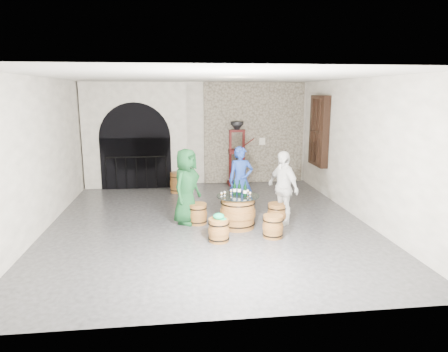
{
  "coord_description": "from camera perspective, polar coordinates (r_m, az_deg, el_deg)",
  "views": [
    {
      "loc": [
        -0.67,
        -8.62,
        2.88
      ],
      "look_at": [
        0.36,
        0.03,
        1.05
      ],
      "focal_mm": 32.0,
      "sensor_mm": 36.0,
      "label": 1
    }
  ],
  "objects": [
    {
      "name": "barrel_stool_far",
      "position": [
        9.57,
        2.32,
        -4.24
      ],
      "size": [
        0.43,
        0.43,
        0.46
      ],
      "color": "#91592A",
      "rests_on": "ground"
    },
    {
      "name": "control_box",
      "position": [
        12.87,
        5.46,
        4.98
      ],
      "size": [
        0.18,
        0.1,
        0.22
      ],
      "primitive_type": "cube",
      "color": "silver",
      "rests_on": "wall_back"
    },
    {
      "name": "tasting_glass_c",
      "position": [
        8.69,
        1.02,
        -2.25
      ],
      "size": [
        0.05,
        0.05,
        0.1
      ],
      "primitive_type": null,
      "color": "#B16B22",
      "rests_on": "barrel_table"
    },
    {
      "name": "tasting_glass_e",
      "position": [
        8.49,
        3.74,
        -2.6
      ],
      "size": [
        0.05,
        0.05,
        0.1
      ],
      "primitive_type": null,
      "color": "#B16B22",
      "rests_on": "barrel_table"
    },
    {
      "name": "green_cap",
      "position": [
        7.82,
        -0.74,
        -5.79
      ],
      "size": [
        0.26,
        0.22,
        0.12
      ],
      "color": "#0D975A",
      "rests_on": "barrel_stool_near_left"
    },
    {
      "name": "shuttered_window",
      "position": [
        11.79,
        13.38,
        6.28
      ],
      "size": [
        0.23,
        1.1,
        2.0
      ],
      "color": "black",
      "rests_on": "wall_right"
    },
    {
      "name": "barrel_stool_left",
      "position": [
        8.95,
        -3.76,
        -5.41
      ],
      "size": [
        0.43,
        0.43,
        0.46
      ],
      "color": "#91592A",
      "rests_on": "ground"
    },
    {
      "name": "barrel_table",
      "position": [
        8.66,
        1.98,
        -5.12
      ],
      "size": [
        0.92,
        0.92,
        0.72
      ],
      "color": "#91592A",
      "rests_on": "ground"
    },
    {
      "name": "person_blue",
      "position": [
        9.58,
        2.4,
        -0.62
      ],
      "size": [
        0.6,
        0.39,
        1.63
      ],
      "primitive_type": "imported",
      "rotation": [
        0.0,
        0.0,
        0.01
      ],
      "color": "navy",
      "rests_on": "ground"
    },
    {
      "name": "barrel_stool_right",
      "position": [
        9.01,
        7.55,
        -5.36
      ],
      "size": [
        0.43,
        0.43,
        0.46
      ],
      "color": "#91592A",
      "rests_on": "ground"
    },
    {
      "name": "arched_opening",
      "position": [
        12.49,
        -12.49,
        5.61
      ],
      "size": [
        3.1,
        0.6,
        3.19
      ],
      "color": "silver",
      "rests_on": "ground"
    },
    {
      "name": "wine_bottle_center",
      "position": [
        8.47,
        3.03,
        -2.06
      ],
      "size": [
        0.08,
        0.08,
        0.32
      ],
      "color": "black",
      "rests_on": "barrel_table"
    },
    {
      "name": "wine_bottle_right",
      "position": [
        8.59,
        2.2,
        -1.85
      ],
      "size": [
        0.08,
        0.08,
        0.32
      ],
      "color": "black",
      "rests_on": "barrel_table"
    },
    {
      "name": "tasting_glass_d",
      "position": [
        8.71,
        3.27,
        -2.22
      ],
      "size": [
        0.05,
        0.05,
        0.1
      ],
      "primitive_type": null,
      "color": "#B16B22",
      "rests_on": "barrel_table"
    },
    {
      "name": "person_green",
      "position": [
        8.88,
        -5.38,
        -1.47
      ],
      "size": [
        0.9,
        0.98,
        1.69
      ],
      "primitive_type": "imported",
      "rotation": [
        0.0,
        0.0,
        0.98
      ],
      "color": "#113E1C",
      "rests_on": "ground"
    },
    {
      "name": "tasting_glass_a",
      "position": [
        8.45,
        -0.36,
        -2.65
      ],
      "size": [
        0.05,
        0.05,
        0.1
      ],
      "primitive_type": null,
      "color": "#B16B22",
      "rests_on": "barrel_table"
    },
    {
      "name": "wall_back",
      "position": [
        12.71,
        -3.78,
        6.05
      ],
      "size": [
        8.0,
        0.0,
        8.0
      ],
      "primitive_type": "plane",
      "rotation": [
        1.57,
        0.0,
        0.0
      ],
      "color": "silver",
      "rests_on": "ground"
    },
    {
      "name": "ground",
      "position": [
        9.12,
        -2.26,
        -6.57
      ],
      "size": [
        8.0,
        8.0,
        0.0
      ],
      "primitive_type": "plane",
      "color": "#2C2C2F",
      "rests_on": "ground"
    },
    {
      "name": "ceiling",
      "position": [
        8.65,
        -2.44,
        13.96
      ],
      "size": [
        8.0,
        8.0,
        0.0
      ],
      "primitive_type": "plane",
      "rotation": [
        3.14,
        0.0,
        0.0
      ],
      "color": "beige",
      "rests_on": "wall_back"
    },
    {
      "name": "wine_bottle_left",
      "position": [
        8.61,
        1.52,
        -1.82
      ],
      "size": [
        0.08,
        0.08,
        0.32
      ],
      "color": "black",
      "rests_on": "barrel_table"
    },
    {
      "name": "side_barrel",
      "position": [
        11.75,
        -6.66,
        -0.93
      ],
      "size": [
        0.45,
        0.45,
        0.6
      ],
      "rotation": [
        0.0,
        0.0,
        0.12
      ],
      "color": "#91592A",
      "rests_on": "ground"
    },
    {
      "name": "barrel_stool_near_left",
      "position": [
        7.91,
        -0.76,
        -7.74
      ],
      "size": [
        0.43,
        0.43,
        0.46
      ],
      "color": "#91592A",
      "rests_on": "ground"
    },
    {
      "name": "barrel_stool_near_right",
      "position": [
        8.17,
        7.0,
        -7.17
      ],
      "size": [
        0.43,
        0.43,
        0.46
      ],
      "color": "#91592A",
      "rests_on": "ground"
    },
    {
      "name": "stone_facing_panel",
      "position": [
        12.87,
        4.31,
        6.12
      ],
      "size": [
        3.2,
        0.12,
        3.18
      ],
      "primitive_type": "cube",
      "color": "gray",
      "rests_on": "ground"
    },
    {
      "name": "tasting_glass_f",
      "position": [
        8.52,
        0.09,
        -2.53
      ],
      "size": [
        0.05,
        0.05,
        0.1
      ],
      "primitive_type": null,
      "color": "#B16B22",
      "rests_on": "barrel_table"
    },
    {
      "name": "wall_front",
      "position": [
        4.84,
        1.41,
        -3.48
      ],
      "size": [
        8.0,
        0.0,
        8.0
      ],
      "primitive_type": "plane",
      "rotation": [
        -1.57,
        0.0,
        0.0
      ],
      "color": "silver",
      "rests_on": "ground"
    },
    {
      "name": "wall_right",
      "position": [
        9.67,
        18.86,
        3.61
      ],
      "size": [
        0.0,
        8.0,
        8.0
      ],
      "primitive_type": "plane",
      "rotation": [
        1.57,
        0.0,
        -1.57
      ],
      "color": "silver",
      "rests_on": "ground"
    },
    {
      "name": "corking_press",
      "position": [
        12.51,
        1.86,
        3.96
      ],
      "size": [
        0.82,
        0.45,
        2.0
      ],
      "rotation": [
        0.0,
        0.0,
        0.02
      ],
      "color": "#460F0B",
      "rests_on": "ground"
    },
    {
      "name": "tasting_glass_b",
      "position": [
        8.68,
        3.44,
        -2.27
      ],
      "size": [
        0.05,
        0.05,
        0.1
      ],
      "primitive_type": null,
      "color": "#B16B22",
      "rests_on": "barrel_table"
    },
    {
      "name": "person_white",
      "position": [
        8.91,
        8.4,
        -1.65
      ],
      "size": [
        0.75,
        1.04,
        1.64
      ],
      "primitive_type": "imported",
      "rotation": [
        0.0,
        0.0,
        -1.16
      ],
      "color": "silver",
      "rests_on": "ground"
    },
    {
      "name": "wall_left",
      "position": [
        9.16,
        -24.75,
        2.73
      ],
      "size": [
        0.0,
        8.0,
        8.0
      ],
      "primitive_type": "plane",
      "rotation": [
        1.57,
        0.0,
        1.57
      ],
      "color": "silver",
      "rests_on": "ground"
    }
  ]
}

